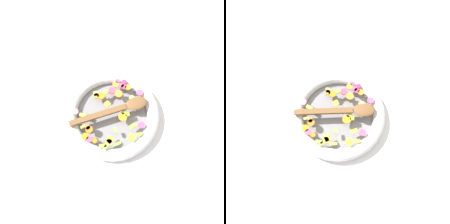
{
  "view_description": "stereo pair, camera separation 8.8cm",
  "coord_description": "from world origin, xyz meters",
  "views": [
    {
      "loc": [
        0.31,
        0.05,
        0.88
      ],
      "look_at": [
        0.0,
        0.0,
        0.05
      ],
      "focal_mm": 35.0,
      "sensor_mm": 36.0,
      "label": 1
    },
    {
      "loc": [
        0.28,
        0.14,
        0.88
      ],
      "look_at": [
        0.0,
        0.0,
        0.05
      ],
      "focal_mm": 35.0,
      "sensor_mm": 36.0,
      "label": 2
    }
  ],
  "objects": [
    {
      "name": "skillet",
      "position": [
        0.0,
        0.0,
        0.02
      ],
      "size": [
        0.39,
        0.39,
        0.05
      ],
      "color": "slate",
      "rests_on": "ground_plane"
    },
    {
      "name": "ground_plane",
      "position": [
        0.0,
        0.0,
        0.0
      ],
      "size": [
        4.0,
        4.0,
        0.0
      ],
      "primitive_type": "plane",
      "color": "silver"
    },
    {
      "name": "wooden_spoon",
      "position": [
        -0.01,
        0.02,
        0.06
      ],
      "size": [
        0.19,
        0.3,
        0.01
      ],
      "color": "brown",
      "rests_on": "chopped_vegetables"
    },
    {
      "name": "chopped_vegetables",
      "position": [
        -0.0,
        -0.0,
        0.05
      ],
      "size": [
        0.31,
        0.31,
        0.01
      ],
      "color": "orange",
      "rests_on": "skillet"
    }
  ]
}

